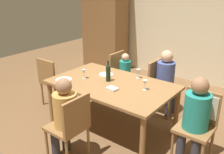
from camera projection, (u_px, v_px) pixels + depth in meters
The scene contains 20 objects.
ground_plane at pixel (112, 126), 4.10m from camera, with size 10.00×10.00×0.00m, color brown.
rear_room_partition at pixel (188, 21), 5.66m from camera, with size 6.40×0.12×2.70m, color beige.
armoire_cabinet at pixel (105, 26), 6.58m from camera, with size 1.18×0.62×2.18m.
dining_table at pixel (112, 88), 3.86m from camera, with size 1.86×1.14×0.75m.
chair_far_right at pixel (160, 83), 4.42m from camera, with size 0.44×0.44×0.92m.
chair_right_end at pixel (199, 116), 3.23m from camera, with size 0.44×0.46×0.92m.
chair_near at pixel (71, 124), 3.16m from camera, with size 0.44×0.44×0.92m.
chair_far_left at pixel (121, 73), 4.90m from camera, with size 0.44×0.44×0.92m.
chair_left_end at pixel (52, 79), 4.59m from camera, with size 0.44×0.44×0.92m.
person_woman_host at pixel (167, 78), 4.32m from camera, with size 0.35×0.31×1.13m.
person_man_bearded at pixel (195, 115), 3.10m from camera, with size 0.32×0.36×1.16m.
person_man_guest at pixel (64, 113), 3.18m from camera, with size 0.35×0.30×1.12m.
person_child_small at pixel (126, 73), 4.83m from camera, with size 0.25×0.22×0.94m.
wine_bottle_tall_green at pixel (108, 72), 3.86m from camera, with size 0.07×0.07×0.33m.
wine_glass_near_left at pixel (145, 83), 3.56m from camera, with size 0.07×0.07×0.15m.
wine_glass_centre at pixel (84, 72), 3.98m from camera, with size 0.07×0.07×0.15m.
wine_glass_near_right at pixel (138, 72), 3.99m from camera, with size 0.07×0.07×0.15m.
dinner_plate_host at pixel (106, 75), 4.16m from camera, with size 0.23×0.23×0.01m, color white.
dinner_plate_guest_left at pixel (64, 80), 3.95m from camera, with size 0.25×0.25×0.01m, color white.
folded_napkin at pixel (112, 89), 3.60m from camera, with size 0.16×0.12×0.03m, color beige.
Camera 1 is at (2.16, -2.80, 2.22)m, focal length 40.69 mm.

